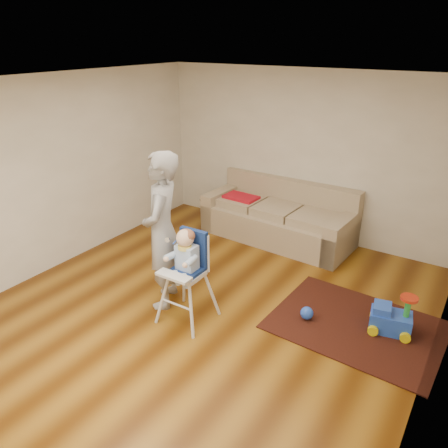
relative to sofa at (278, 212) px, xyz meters
The scene contains 9 objects.
ground 2.36m from the sofa, 85.41° to the right, with size 5.50×5.50×0.00m, color #4D2807.
room_envelope 2.27m from the sofa, 84.06° to the right, with size 5.04×5.52×2.72m.
sofa is the anchor object (origin of this frame).
side_table 1.16m from the sofa, behind, with size 0.50×0.50×0.50m, color black, non-canonical shape.
area_rug 2.54m from the sofa, 41.32° to the right, with size 1.89×1.42×0.02m, color black.
ride_on_toy 2.71m from the sofa, 34.91° to the right, with size 0.45×0.32×0.49m, color blue, non-canonical shape.
toy_ball 2.31m from the sofa, 54.27° to the right, with size 0.16×0.16×0.16m, color blue.
high_chair 2.60m from the sofa, 87.28° to the right, with size 0.55×0.55×1.18m.
adult 2.52m from the sofa, 98.01° to the right, with size 0.71×0.47×1.96m, color #99999C.
Camera 1 is at (2.68, -3.74, 3.14)m, focal length 35.00 mm.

